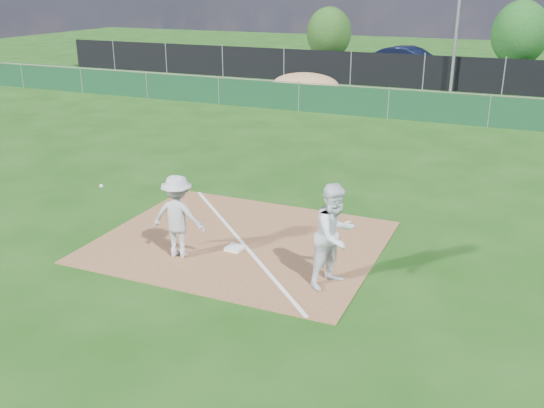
{
  "coord_description": "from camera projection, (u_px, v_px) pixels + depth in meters",
  "views": [
    {
      "loc": [
        5.51,
        -9.99,
        5.4
      ],
      "look_at": [
        0.76,
        1.0,
        1.0
      ],
      "focal_mm": 40.0,
      "sensor_mm": 36.0,
      "label": 1
    }
  ],
  "objects": [
    {
      "name": "light_pole",
      "position": [
        458.0,
        12.0,
        30.14
      ],
      "size": [
        0.16,
        0.16,
        8.0
      ],
      "primitive_type": "cylinder",
      "color": "slate",
      "rests_on": "ground"
    },
    {
      "name": "play_at_first",
      "position": [
        178.0,
        216.0,
        12.37
      ],
      "size": [
        2.6,
        0.79,
        1.75
      ],
      "color": "silver",
      "rests_on": "infield_dirt"
    },
    {
      "name": "car_mid",
      "position": [
        409.0,
        61.0,
        37.12
      ],
      "size": [
        5.36,
        2.98,
        1.67
      ],
      "primitive_type": "imported",
      "rotation": [
        0.0,
        0.0,
        1.32
      ],
      "color": "black",
      "rests_on": "parking_lot"
    },
    {
      "name": "ground",
      "position": [
        354.0,
        146.0,
        21.14
      ],
      "size": [
        90.0,
        90.0,
        0.0
      ],
      "primitive_type": "plane",
      "color": "#153F0D",
      "rests_on": "ground"
    },
    {
      "name": "green_fence",
      "position": [
        388.0,
        104.0,
        25.24
      ],
      "size": [
        44.0,
        0.05,
        1.2
      ],
      "primitive_type": "cube",
      "color": "#0E331B",
      "rests_on": "ground"
    },
    {
      "name": "car_left",
      "position": [
        339.0,
        62.0,
        37.93
      ],
      "size": [
        4.3,
        2.43,
        1.38
      ],
      "primitive_type": "imported",
      "rotation": [
        0.0,
        0.0,
        1.78
      ],
      "color": "#989B9F",
      "rests_on": "parking_lot"
    },
    {
      "name": "tree_left",
      "position": [
        329.0,
        33.0,
        43.33
      ],
      "size": [
        3.19,
        3.19,
        3.78
      ],
      "color": "#382316",
      "rests_on": "ground"
    },
    {
      "name": "infield_dirt",
      "position": [
        241.0,
        241.0,
        13.38
      ],
      "size": [
        6.0,
        5.0,
        0.02
      ],
      "primitive_type": "cube",
      "color": "brown",
      "rests_on": "ground"
    },
    {
      "name": "first_base",
      "position": [
        235.0,
        248.0,
        12.93
      ],
      "size": [
        0.35,
        0.35,
        0.07
      ],
      "primitive_type": "cube",
      "rotation": [
        0.0,
        0.0,
        -0.05
      ],
      "color": "white",
      "rests_on": "infield_dirt"
    },
    {
      "name": "runner",
      "position": [
        335.0,
        235.0,
        11.17
      ],
      "size": [
        1.09,
        1.2,
        2.0
      ],
      "primitive_type": "imported",
      "rotation": [
        0.0,
        0.0,
        1.15
      ],
      "color": "silver",
      "rests_on": "ground"
    },
    {
      "name": "tree_mid",
      "position": [
        520.0,
        33.0,
        39.65
      ],
      "size": [
        3.65,
        3.65,
        4.33
      ],
      "color": "#382316",
      "rests_on": "ground"
    },
    {
      "name": "black_fence",
      "position": [
        424.0,
        72.0,
        32.02
      ],
      "size": [
        46.0,
        0.04,
        1.8
      ],
      "primitive_type": "cube",
      "color": "black",
      "rests_on": "ground"
    },
    {
      "name": "foul_line",
      "position": [
        241.0,
        241.0,
        13.37
      ],
      "size": [
        5.01,
        5.01,
        0.01
      ],
      "primitive_type": "cube",
      "rotation": [
        0.0,
        0.0,
        0.79
      ],
      "color": "white",
      "rests_on": "infield_dirt"
    },
    {
      "name": "dirt_mound",
      "position": [
        305.0,
        85.0,
        30.12
      ],
      "size": [
        3.38,
        2.6,
        1.17
      ],
      "primitive_type": "ellipsoid",
      "color": "#A2784E",
      "rests_on": "ground"
    },
    {
      "name": "parking_lot",
      "position": [
        437.0,
        77.0,
        36.64
      ],
      "size": [
        46.0,
        9.0,
        0.01
      ],
      "primitive_type": "cube",
      "color": "black",
      "rests_on": "ground"
    }
  ]
}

